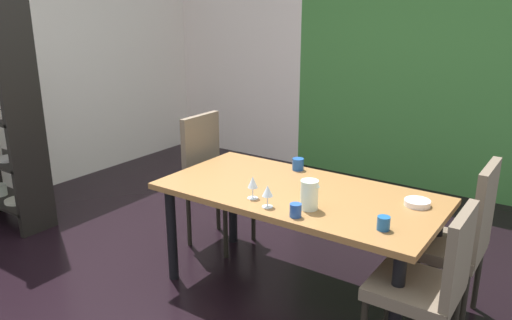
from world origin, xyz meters
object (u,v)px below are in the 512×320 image
cup_center (384,223)px  pitcher_right (309,195)px  chair_left_far (212,175)px  wine_glass_north (253,183)px  chair_right_far (460,235)px  wine_glass_front (268,192)px  chair_right_near (430,281)px  dining_table (298,202)px  serving_bowl_west (417,203)px  cup_near_window (298,164)px  cup_corner (296,210)px

cup_center → pitcher_right: bearing=176.9°
chair_left_far → wine_glass_north: bearing=54.6°
chair_right_far → wine_glass_front: bearing=122.9°
chair_right_near → pitcher_right: bearing=85.4°
dining_table → wine_glass_north: 0.37m
wine_glass_front → pitcher_right: 0.25m
wine_glass_north → cup_center: wine_glass_north is taller
wine_glass_front → serving_bowl_west: bearing=36.0°
serving_bowl_west → cup_near_window: 0.95m
chair_right_far → serving_bowl_west: (-0.24, -0.10, 0.19)m
dining_table → cup_center: bearing=-20.6°
cup_corner → pitcher_right: pitcher_right is taller
chair_right_near → chair_right_far: bearing=-0.8°
cup_near_window → pitcher_right: 0.73m
chair_right_far → wine_glass_north: size_ratio=7.12×
chair_left_far → serving_bowl_west: chair_left_far is taller
chair_right_near → pitcher_right: chair_right_near is taller
cup_corner → cup_near_window: bearing=119.0°
wine_glass_front → cup_near_window: size_ratio=1.59×
cup_corner → pitcher_right: size_ratio=0.44×
dining_table → serving_bowl_west: size_ratio=11.74×
pitcher_right → wine_glass_north: bearing=-172.2°
wine_glass_north → serving_bowl_west: bearing=27.9°
chair_right_near → serving_bowl_west: bearing=26.4°
dining_table → chair_left_far: chair_left_far is taller
chair_right_far → pitcher_right: chair_right_far is taller
dining_table → cup_near_window: size_ratio=21.00×
chair_right_far → serving_bowl_west: bearing=111.9°
wine_glass_north → pitcher_right: (0.37, 0.05, -0.01)m
serving_bowl_west → chair_right_near: bearing=-63.6°
dining_table → wine_glass_front: bearing=-92.5°
dining_table → cup_center: 0.73m
wine_glass_north → cup_near_window: 0.65m
wine_glass_front → dining_table: bearing=87.5°
wine_glass_front → pitcher_right: size_ratio=0.76×
dining_table → chair_left_far: size_ratio=1.72×
chair_right_near → cup_corner: (-0.76, -0.08, 0.24)m
wine_glass_front → wine_glass_north: (-0.15, 0.07, 0.00)m
chair_left_far → chair_right_far: 1.93m
serving_bowl_west → cup_center: (-0.05, -0.44, 0.02)m
wine_glass_north → cup_corner: 0.38m
pitcher_right → chair_right_far: bearing=34.2°
serving_bowl_west → cup_center: 0.45m
wine_glass_north → cup_near_window: wine_glass_north is taller
wine_glass_north → serving_bowl_west: (0.89, 0.47, -0.08)m
wine_glass_front → cup_corner: size_ratio=1.75×
dining_table → serving_bowl_west: bearing=14.8°
chair_left_far → wine_glass_front: 1.17m
wine_glass_north → cup_corner: bearing=-14.3°
chair_right_near → cup_near_window: (-1.17, 0.66, 0.24)m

